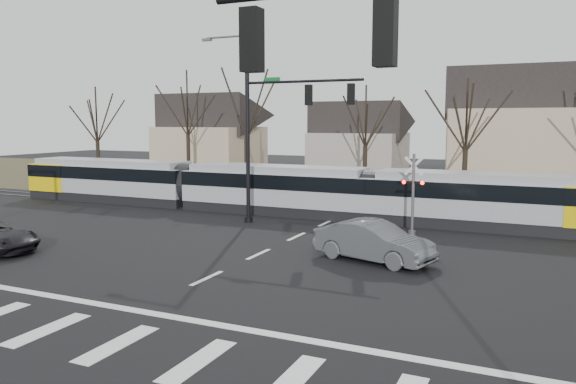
% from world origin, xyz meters
% --- Properties ---
extents(ground, '(140.00, 140.00, 0.00)m').
position_xyz_m(ground, '(0.00, 0.00, 0.00)').
color(ground, black).
extents(grass_verge, '(140.00, 28.00, 0.01)m').
position_xyz_m(grass_verge, '(0.00, 32.00, 0.01)').
color(grass_verge, '#38331E').
rests_on(grass_verge, ground).
extents(crosswalk, '(27.00, 2.60, 0.01)m').
position_xyz_m(crosswalk, '(0.00, -4.00, 0.01)').
color(crosswalk, silver).
rests_on(crosswalk, ground).
extents(stop_line, '(28.00, 0.35, 0.01)m').
position_xyz_m(stop_line, '(0.00, -1.80, 0.01)').
color(stop_line, silver).
rests_on(stop_line, ground).
extents(lane_dashes, '(0.18, 30.00, 0.01)m').
position_xyz_m(lane_dashes, '(0.00, 16.00, 0.01)').
color(lane_dashes, silver).
rests_on(lane_dashes, ground).
extents(rail_pair, '(90.00, 1.52, 0.06)m').
position_xyz_m(rail_pair, '(0.00, 15.80, 0.03)').
color(rail_pair, '#59595E').
rests_on(rail_pair, ground).
extents(tram, '(38.17, 2.83, 2.89)m').
position_xyz_m(tram, '(-4.11, 16.00, 1.58)').
color(tram, gray).
rests_on(tram, ground).
extents(sedan, '(4.33, 5.80, 1.61)m').
position_xyz_m(sedan, '(4.71, 6.86, 0.80)').
color(sedan, '#4D5155').
rests_on(sedan, ground).
extents(signal_pole_near_right, '(6.72, 0.44, 8.00)m').
position_xyz_m(signal_pole_near_right, '(10.11, -6.00, 5.17)').
color(signal_pole_near_right, black).
rests_on(signal_pole_near_right, ground).
extents(signal_pole_far, '(9.28, 0.44, 10.20)m').
position_xyz_m(signal_pole_far, '(-2.41, 12.50, 5.70)').
color(signal_pole_far, black).
rests_on(signal_pole_far, ground).
extents(rail_crossing_signal, '(1.08, 0.36, 4.00)m').
position_xyz_m(rail_crossing_signal, '(5.00, 12.79, 1.89)').
color(rail_crossing_signal, '#59595B').
rests_on(rail_crossing_signal, ground).
extents(tree_row, '(59.20, 7.20, 10.00)m').
position_xyz_m(tree_row, '(2.00, 26.00, 5.00)').
color(tree_row, black).
rests_on(tree_row, ground).
extents(house_a, '(9.72, 8.64, 8.60)m').
position_xyz_m(house_a, '(-20.00, 34.00, 4.46)').
color(house_a, tan).
rests_on(house_a, ground).
extents(house_b, '(8.64, 7.56, 7.65)m').
position_xyz_m(house_b, '(-5.00, 36.00, 3.97)').
color(house_b, gray).
rests_on(house_b, ground).
extents(house_c, '(10.80, 8.64, 10.10)m').
position_xyz_m(house_c, '(9.00, 33.00, 5.23)').
color(house_c, tan).
rests_on(house_c, ground).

